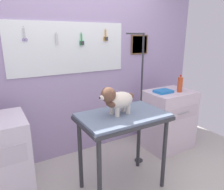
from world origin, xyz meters
TOP-DOWN VIEW (x-y plane):
  - rear_wall_panel at (0.00, 1.28)m, footprint 4.00×0.11m
  - grooming_table at (0.06, 0.29)m, footprint 0.91×0.57m
  - grooming_arm at (0.53, 0.60)m, footprint 0.30×0.11m
  - dog at (-0.00, 0.31)m, footprint 0.41×0.21m
  - cabinet_right at (1.15, 0.71)m, footprint 0.68×0.54m
  - soda_bottle at (1.24, 0.62)m, footprint 0.07×0.07m
  - supply_tray at (1.01, 0.70)m, footprint 0.24×0.18m

SIDE VIEW (x-z plane):
  - cabinet_right at x=1.15m, z-range 0.00..0.87m
  - grooming_table at x=0.06m, z-range 0.33..1.20m
  - grooming_arm at x=0.53m, z-range -0.05..1.62m
  - supply_tray at x=1.01m, z-range 0.87..0.90m
  - soda_bottle at x=1.24m, z-range 0.86..1.11m
  - dog at x=0.00m, z-range 0.88..1.18m
  - rear_wall_panel at x=0.00m, z-range 0.01..2.31m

